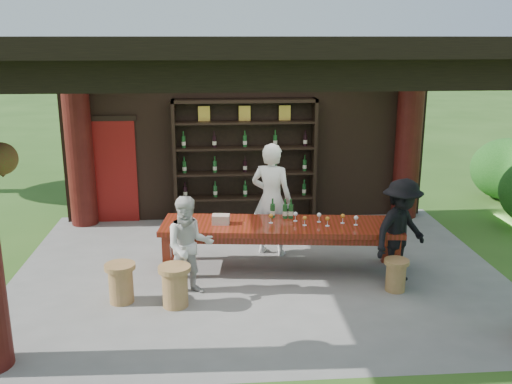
{
  "coord_description": "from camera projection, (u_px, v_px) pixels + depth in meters",
  "views": [
    {
      "loc": [
        -0.66,
        -8.16,
        3.51
      ],
      "look_at": [
        0.0,
        0.4,
        1.15
      ],
      "focal_mm": 40.0,
      "sensor_mm": 36.0,
      "label": 1
    }
  ],
  "objects": [
    {
      "name": "host",
      "position": [
        271.0,
        199.0,
        9.29
      ],
      "size": [
        0.8,
        0.69,
        1.87
      ],
      "primitive_type": "imported",
      "rotation": [
        0.0,
        0.0,
        2.72
      ],
      "color": "white",
      "rests_on": "ground"
    },
    {
      "name": "guest_man",
      "position": [
        401.0,
        231.0,
        8.24
      ],
      "size": [
        1.16,
        1.04,
        1.55
      ],
      "primitive_type": "imported",
      "rotation": [
        0.0,
        0.0,
        0.59
      ],
      "color": "black",
      "rests_on": "ground"
    },
    {
      "name": "stool_near_left",
      "position": [
        175.0,
        285.0,
        7.59
      ],
      "size": [
        0.43,
        0.43,
        0.57
      ],
      "rotation": [
        0.0,
        0.0,
        -0.29
      ],
      "color": "olive",
      "rests_on": "ground"
    },
    {
      "name": "table_glasses",
      "position": [
        317.0,
        219.0,
        8.64
      ],
      "size": [
        1.34,
        0.34,
        0.15
      ],
      "color": "silver",
      "rests_on": "tasting_table"
    },
    {
      "name": "pavilion",
      "position": [
        255.0,
        130.0,
        8.67
      ],
      "size": [
        7.5,
        6.0,
        3.6
      ],
      "color": "slate",
      "rests_on": "ground"
    },
    {
      "name": "stool_near_right",
      "position": [
        396.0,
        274.0,
        8.07
      ],
      "size": [
        0.35,
        0.35,
        0.47
      ],
      "rotation": [
        0.0,
        0.0,
        -0.08
      ],
      "color": "olive",
      "rests_on": "ground"
    },
    {
      "name": "trees",
      "position": [
        449.0,
        44.0,
        10.05
      ],
      "size": [
        19.94,
        10.83,
        4.8
      ],
      "color": "#3F2819",
      "rests_on": "ground"
    },
    {
      "name": "wine_shelf",
      "position": [
        245.0,
        162.0,
        10.86
      ],
      "size": [
        2.7,
        0.41,
        2.38
      ],
      "color": "black",
      "rests_on": "ground"
    },
    {
      "name": "shrubs",
      "position": [
        380.0,
        220.0,
        9.51
      ],
      "size": [
        16.53,
        8.42,
        1.36
      ],
      "color": "#194C14",
      "rests_on": "ground"
    },
    {
      "name": "tasting_table",
      "position": [
        280.0,
        231.0,
        8.69
      ],
      "size": [
        3.7,
        1.32,
        0.75
      ],
      "rotation": [
        0.0,
        0.0,
        -0.11
      ],
      "color": "#571E0C",
      "rests_on": "ground"
    },
    {
      "name": "ground",
      "position": [
        258.0,
        270.0,
        8.82
      ],
      "size": [
        90.0,
        90.0,
        0.0
      ],
      "primitive_type": "plane",
      "color": "#2D5119",
      "rests_on": "ground"
    },
    {
      "name": "stool_far_left",
      "position": [
        121.0,
        282.0,
        7.71
      ],
      "size": [
        0.42,
        0.42,
        0.55
      ],
      "rotation": [
        0.0,
        0.0,
        -0.23
      ],
      "color": "olive",
      "rests_on": "ground"
    },
    {
      "name": "guest_woman",
      "position": [
        189.0,
        246.0,
        7.85
      ],
      "size": [
        0.77,
        0.65,
        1.42
      ],
      "primitive_type": "imported",
      "rotation": [
        0.0,
        0.0,
        0.18
      ],
      "color": "silver",
      "rests_on": "ground"
    },
    {
      "name": "table_bottles",
      "position": [
        283.0,
        208.0,
        8.89
      ],
      "size": [
        0.36,
        0.13,
        0.31
      ],
      "color": "#194C1E",
      "rests_on": "tasting_table"
    },
    {
      "name": "napkin_basket",
      "position": [
        221.0,
        219.0,
        8.64
      ],
      "size": [
        0.28,
        0.21,
        0.14
      ],
      "primitive_type": "cube",
      "rotation": [
        0.0,
        0.0,
        -0.11
      ],
      "color": "#BF6672",
      "rests_on": "tasting_table"
    }
  ]
}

